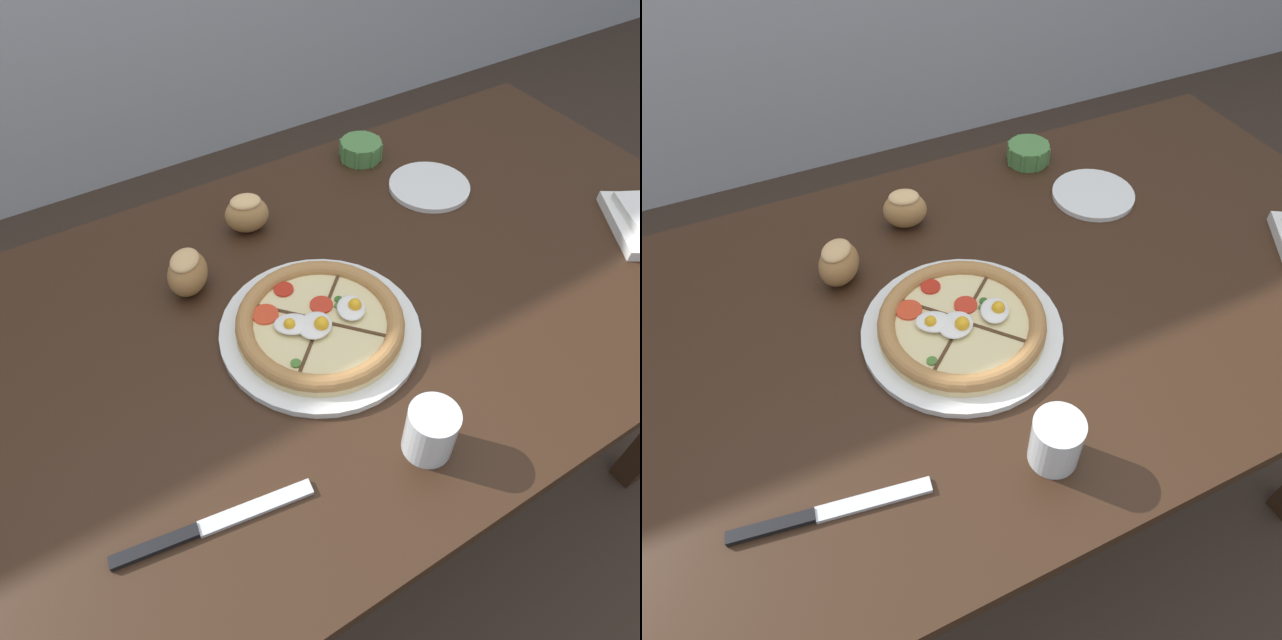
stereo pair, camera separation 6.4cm
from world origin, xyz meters
TOP-DOWN VIEW (x-y plane):
  - ground_plane at (0.00, 0.00)m, footprint 12.00×12.00m
  - dining_table at (0.00, 0.00)m, footprint 1.50×0.83m
  - pizza at (-0.09, -0.04)m, footprint 0.32×0.32m
  - ramekin_bowl at (0.24, 0.33)m, footprint 0.09×0.09m
  - bread_piece_near at (-0.23, 0.15)m, footprint 0.10×0.10m
  - bread_piece_mid at (-0.07, 0.24)m, footprint 0.09×0.08m
  - knife_main at (-0.36, -0.24)m, footprint 0.25×0.06m
  - water_glass at (-0.07, -0.29)m, footprint 0.07×0.07m
  - side_saucer at (0.29, 0.17)m, footprint 0.16×0.16m

SIDE VIEW (x-z plane):
  - ground_plane at x=0.00m, z-range 0.00..0.00m
  - dining_table at x=0.00m, z-range 0.29..1.06m
  - knife_main at x=-0.36m, z-range 0.77..0.78m
  - side_saucer at x=0.29m, z-range 0.78..0.79m
  - pizza at x=-0.09m, z-range 0.77..0.82m
  - ramekin_bowl at x=0.24m, z-range 0.78..0.82m
  - water_glass at x=-0.07m, z-range 0.77..0.85m
  - bread_piece_mid at x=-0.07m, z-range 0.78..0.85m
  - bread_piece_near at x=-0.23m, z-range 0.78..0.85m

